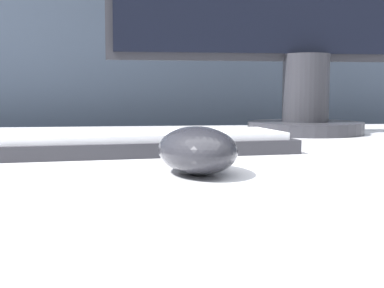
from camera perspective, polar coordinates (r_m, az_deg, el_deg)
partition_panel at (r=1.24m, az=-4.18°, el=1.53°), size 5.00×0.03×1.39m
computer_mouse_near at (r=0.46m, az=0.57°, el=-0.64°), size 0.07×0.11×0.04m
keyboard at (r=0.62m, az=-6.94°, el=0.10°), size 0.39×0.16×0.02m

